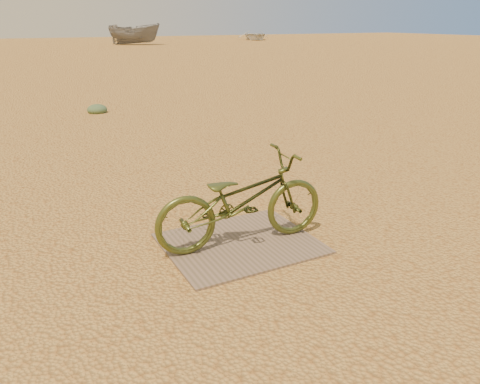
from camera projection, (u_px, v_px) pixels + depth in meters
name	position (u px, v px, depth m)	size (l,w,h in m)	color
ground	(229.00, 264.00, 4.20)	(120.00, 120.00, 0.00)	tan
plywood_board	(240.00, 243.00, 4.57)	(1.43, 1.19, 0.02)	#7A6252
bicycle	(242.00, 200.00, 4.41)	(0.59, 1.70, 0.89)	#45501F
boat_mid_right	(134.00, 34.00, 40.65)	(1.74, 4.62, 1.79)	slate
boat_far_right	(255.00, 35.00, 50.63)	(3.37, 4.72, 0.98)	silver
kale_b	(97.00, 113.00, 11.06)	(0.46, 0.46, 0.25)	#57744F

